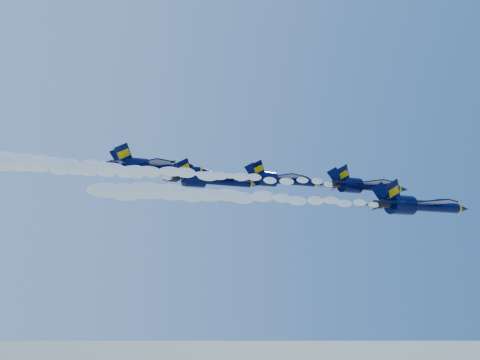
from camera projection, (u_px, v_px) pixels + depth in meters
name	position (u px, v px, depth m)	size (l,w,h in m)	color
jet_lead	(419.00, 205.00, 79.38)	(18.62, 15.27, 6.92)	#040731
smoke_trail_jet_lead	(252.00, 197.00, 66.50)	(40.88, 2.07, 1.87)	white
jet_second	(366.00, 186.00, 84.92)	(15.79, 12.95, 5.87)	#040731
smoke_trail_jet_second	(210.00, 175.00, 72.59)	(40.88, 1.76, 1.58)	white
jet_third	(282.00, 180.00, 91.19)	(15.76, 12.93, 5.86)	#040731
smoke_trail_jet_third	(125.00, 169.00, 78.86)	(40.88, 1.76, 1.58)	white
jet_fourth	(212.00, 180.00, 93.75)	(17.64, 14.47, 6.56)	#040731
smoke_trail_jet_fourth	(44.00, 169.00, 81.05)	(40.88, 1.97, 1.77)	white
jet_fifth	(157.00, 167.00, 95.75)	(19.74, 16.19, 7.33)	#040731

